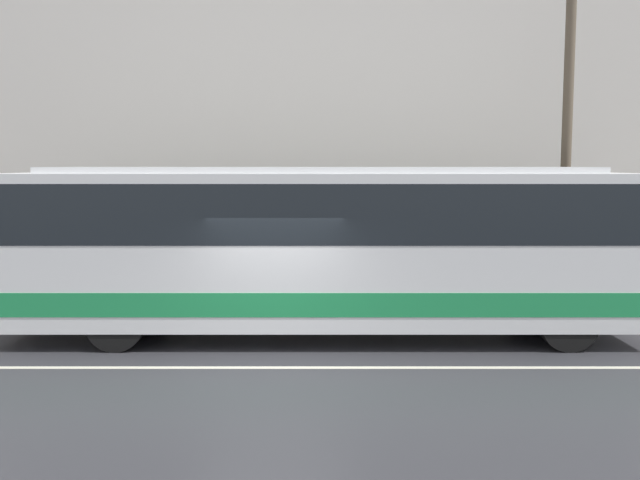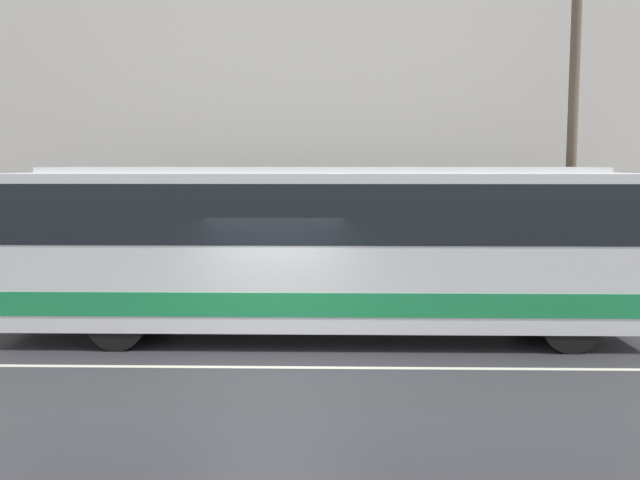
# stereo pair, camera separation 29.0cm
# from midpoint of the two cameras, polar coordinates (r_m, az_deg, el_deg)

# --- Properties ---
(ground_plane) EXTENTS (60.00, 60.00, 0.00)m
(ground_plane) POSITION_cam_midpoint_polar(r_m,az_deg,el_deg) (12.39, -3.28, -10.15)
(ground_plane) COLOR #333338
(sidewalk) EXTENTS (60.00, 2.71, 0.14)m
(sidewalk) POSITION_cam_midpoint_polar(r_m,az_deg,el_deg) (17.58, -1.90, -5.08)
(sidewalk) COLOR #A09E99
(sidewalk) RESTS_ON ground_plane
(building_facade) EXTENTS (60.00, 0.35, 12.29)m
(building_facade) POSITION_cam_midpoint_polar(r_m,az_deg,el_deg) (18.91, -1.70, 13.56)
(building_facade) COLOR silver
(building_facade) RESTS_ON ground_plane
(lane_stripe) EXTENTS (54.00, 0.14, 0.01)m
(lane_stripe) POSITION_cam_midpoint_polar(r_m,az_deg,el_deg) (12.39, -3.28, -10.13)
(lane_stripe) COLOR beige
(lane_stripe) RESTS_ON ground_plane
(transit_bus) EXTENTS (12.43, 2.53, 3.41)m
(transit_bus) POSITION_cam_midpoint_polar(r_m,az_deg,el_deg) (14.15, 0.75, -0.19)
(transit_bus) COLOR white
(transit_bus) RESTS_ON ground_plane
(utility_pole_near) EXTENTS (0.23, 0.23, 7.87)m
(utility_pole_near) POSITION_cam_midpoint_polar(r_m,az_deg,el_deg) (17.57, 19.97, 7.69)
(utility_pole_near) COLOR brown
(utility_pole_near) RESTS_ON sidewalk
(pedestrian_waiting) EXTENTS (0.36, 0.36, 1.59)m
(pedestrian_waiting) POSITION_cam_midpoint_polar(r_m,az_deg,el_deg) (17.66, -4.45, -2.40)
(pedestrian_waiting) COLOR #333338
(pedestrian_waiting) RESTS_ON sidewalk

